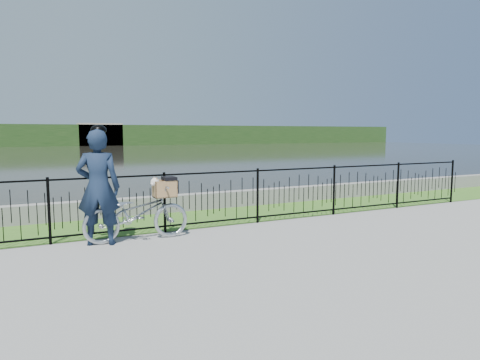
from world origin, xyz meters
TOP-DOWN VIEW (x-y plane):
  - ground at (0.00, 0.00)m, footprint 120.00×120.00m
  - grass_strip at (0.00, 2.60)m, footprint 60.00×2.00m
  - water at (0.00, 33.00)m, footprint 120.00×120.00m
  - quay_wall at (0.00, 3.60)m, footprint 60.00×0.30m
  - fence at (0.00, 1.60)m, footprint 14.00×0.06m
  - far_treeline at (0.00, 60.00)m, footprint 120.00×6.00m
  - far_building_right at (6.00, 58.50)m, footprint 6.00×3.00m
  - bicycle_rig at (-1.60, 1.22)m, footprint 1.83×0.64m
  - cyclist at (-2.24, 1.23)m, footprint 0.82×0.66m

SIDE VIEW (x-z plane):
  - ground at x=0.00m, z-range 0.00..0.00m
  - water at x=0.00m, z-range 0.00..0.00m
  - grass_strip at x=0.00m, z-range 0.00..0.01m
  - quay_wall at x=0.00m, z-range 0.00..0.40m
  - bicycle_rig at x=-1.60m, z-range -0.07..1.05m
  - fence at x=0.00m, z-range 0.00..1.15m
  - cyclist at x=-2.24m, z-range -0.02..2.01m
  - far_treeline at x=0.00m, z-range 0.00..3.00m
  - far_building_right at x=6.00m, z-range 0.00..3.20m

